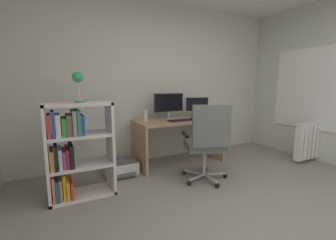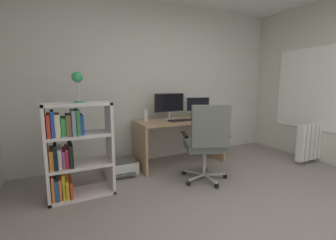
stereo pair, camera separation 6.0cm
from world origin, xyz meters
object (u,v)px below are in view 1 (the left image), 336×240
(desktop_speaker, at_px, (145,116))
(radiator, at_px, (313,140))
(bookshelf, at_px, (73,150))
(printer, at_px, (120,167))
(monitor_secondary, at_px, (197,105))
(desk_lamp, at_px, (78,80))
(keyboard, at_px, (179,120))
(desk, at_px, (179,131))
(monitor_main, at_px, (169,104))
(office_chair, at_px, (207,140))
(computer_mouse, at_px, (192,119))

(desktop_speaker, relative_size, radiator, 0.20)
(bookshelf, height_order, printer, bookshelf)
(bookshelf, relative_size, printer, 2.36)
(monitor_secondary, height_order, printer, monitor_secondary)
(bookshelf, relative_size, desk_lamp, 3.21)
(desktop_speaker, relative_size, printer, 0.37)
(keyboard, height_order, desktop_speaker, desktop_speaker)
(desktop_speaker, xyz_separation_m, bookshelf, (-1.08, -0.54, -0.26))
(desktop_speaker, distance_m, printer, 0.84)
(desk, relative_size, monitor_secondary, 3.27)
(monitor_secondary, bearing_deg, desk_lamp, -163.40)
(desktop_speaker, xyz_separation_m, printer, (-0.43, -0.10, -0.71))
(monitor_main, height_order, printer, monitor_main)
(desk, distance_m, keyboard, 0.25)
(monitor_main, bearing_deg, bookshelf, -158.88)
(monitor_main, bearing_deg, printer, -170.27)
(desk_lamp, bearing_deg, monitor_secondary, 16.60)
(monitor_main, relative_size, keyboard, 1.53)
(monitor_secondary, relative_size, printer, 0.94)
(desktop_speaker, bearing_deg, desk_lamp, -151.35)
(keyboard, distance_m, desktop_speaker, 0.53)
(keyboard, bearing_deg, monitor_secondary, 29.32)
(desktop_speaker, relative_size, bookshelf, 0.16)
(monitor_main, xyz_separation_m, desk_lamp, (-1.42, -0.59, 0.35))
(desk, relative_size, bookshelf, 1.30)
(monitor_main, bearing_deg, desktop_speaker, -173.76)
(keyboard, relative_size, bookshelf, 0.31)
(monitor_main, bearing_deg, monitor_secondary, 0.01)
(office_chair, relative_size, bookshelf, 0.96)
(computer_mouse, xyz_separation_m, desktop_speaker, (-0.71, 0.23, 0.07))
(keyboard, distance_m, printer, 1.11)
(keyboard, distance_m, bookshelf, 1.60)
(computer_mouse, bearing_deg, keyboard, -172.32)
(bookshelf, relative_size, radiator, 1.28)
(keyboard, bearing_deg, desk, 61.87)
(keyboard, height_order, radiator, keyboard)
(office_chair, distance_m, bookshelf, 1.61)
(monitor_main, bearing_deg, desk_lamp, -157.58)
(monitor_main, relative_size, computer_mouse, 5.20)
(desk, distance_m, printer, 1.08)
(radiator, bearing_deg, desk, 155.09)
(computer_mouse, relative_size, desktop_speaker, 0.59)
(monitor_main, relative_size, desktop_speaker, 3.06)
(monitor_secondary, xyz_separation_m, radiator, (1.62, -1.08, -0.57))
(monitor_main, distance_m, keyboard, 0.36)
(monitor_secondary, distance_m, keyboard, 0.60)
(computer_mouse, bearing_deg, monitor_secondary, 57.12)
(desktop_speaker, distance_m, radiator, 2.84)
(computer_mouse, bearing_deg, office_chair, -97.06)
(computer_mouse, height_order, printer, computer_mouse)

